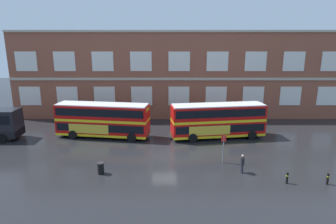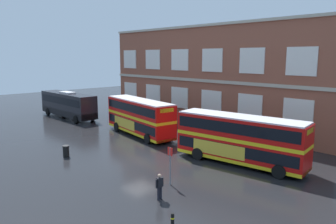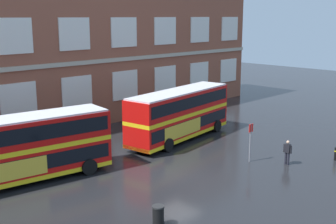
# 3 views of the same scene
# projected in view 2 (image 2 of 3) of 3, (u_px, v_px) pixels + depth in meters

# --- Properties ---
(ground_plane) EXTENTS (120.00, 120.00, 0.00)m
(ground_plane) POSITION_uv_depth(u_px,v_px,m) (156.00, 156.00, 29.32)
(ground_plane) COLOR black
(brick_terminal_building) EXTENTS (48.58, 8.19, 12.73)m
(brick_terminal_building) POSITION_uv_depth(u_px,v_px,m) (270.00, 80.00, 37.69)
(brick_terminal_building) COLOR brown
(brick_terminal_building) RESTS_ON ground
(double_decker_near) EXTENTS (11.26, 4.14, 4.07)m
(double_decker_near) POSITION_uv_depth(u_px,v_px,m) (139.00, 116.00, 36.97)
(double_decker_near) COLOR red
(double_decker_near) RESTS_ON ground
(double_decker_middle) EXTENTS (11.25, 4.11, 4.07)m
(double_decker_middle) POSITION_uv_depth(u_px,v_px,m) (240.00, 139.00, 26.99)
(double_decker_middle) COLOR red
(double_decker_middle) RESTS_ON ground
(touring_coach) EXTENTS (12.05, 3.05, 3.80)m
(touring_coach) POSITION_uv_depth(u_px,v_px,m) (68.00, 105.00, 47.54)
(touring_coach) COLOR black
(touring_coach) RESTS_ON ground
(waiting_passenger) EXTENTS (0.24, 0.63, 1.70)m
(waiting_passenger) POSITION_uv_depth(u_px,v_px,m) (160.00, 186.00, 20.32)
(waiting_passenger) COLOR black
(waiting_passenger) RESTS_ON ground
(bus_stand_flag) EXTENTS (0.44, 0.10, 2.70)m
(bus_stand_flag) POSITION_uv_depth(u_px,v_px,m) (170.00, 162.00, 22.59)
(bus_stand_flag) COLOR slate
(bus_stand_flag) RESTS_ON ground
(station_litter_bin) EXTENTS (0.60, 0.60, 1.03)m
(station_litter_bin) POSITION_uv_depth(u_px,v_px,m) (66.00, 151.00, 29.13)
(station_litter_bin) COLOR black
(station_litter_bin) RESTS_ON ground
(safety_bollard_east) EXTENTS (0.19, 0.19, 0.95)m
(safety_bollard_east) POSITION_uv_depth(u_px,v_px,m) (173.00, 222.00, 16.78)
(safety_bollard_east) COLOR black
(safety_bollard_east) RESTS_ON ground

